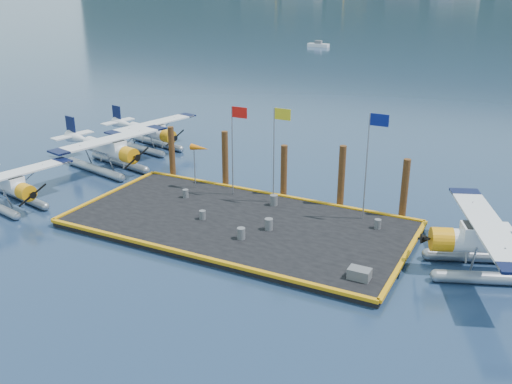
{
  "coord_description": "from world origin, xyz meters",
  "views": [
    {
      "loc": [
        15.22,
        -27.33,
        14.12
      ],
      "look_at": [
        0.16,
        2.0,
        1.63
      ],
      "focal_mm": 40.0,
      "sensor_mm": 36.0,
      "label": 1
    }
  ],
  "objects_px": {
    "drum_5": "(274,200)",
    "crate": "(359,274)",
    "flagpole_red": "(235,137)",
    "piling_3": "(341,178)",
    "windsock": "(200,149)",
    "drum_0": "(186,193)",
    "piling_1": "(225,161)",
    "drum_4": "(378,224)",
    "drum_1": "(241,233)",
    "flagpole_yellow": "(277,141)",
    "drum_2": "(269,224)",
    "seaplane_a": "(8,187)",
    "piling_0": "(172,153)",
    "drum_3": "(202,215)",
    "piling_4": "(404,191)",
    "seaplane_b": "(109,151)",
    "piling_2": "(284,173)",
    "seaplane_d": "(493,245)",
    "seaplane_c": "(150,134)",
    "flagpole_blue": "(371,151)"
  },
  "relations": [
    {
      "from": "piling_2",
      "to": "piling_3",
      "type": "xyz_separation_m",
      "value": [
        4.0,
        0.0,
        0.25
      ]
    },
    {
      "from": "seaplane_d",
      "to": "drum_5",
      "type": "height_order",
      "value": "seaplane_d"
    },
    {
      "from": "seaplane_a",
      "to": "piling_0",
      "type": "xyz_separation_m",
      "value": [
        6.41,
        9.24,
        0.66
      ]
    },
    {
      "from": "drum_3",
      "to": "windsock",
      "type": "relative_size",
      "value": 0.18
    },
    {
      "from": "drum_3",
      "to": "flagpole_red",
      "type": "bearing_deg",
      "value": 92.79
    },
    {
      "from": "drum_0",
      "to": "piling_1",
      "type": "xyz_separation_m",
      "value": [
        1.01,
        3.54,
        1.42
      ]
    },
    {
      "from": "seaplane_d",
      "to": "piling_3",
      "type": "bearing_deg",
      "value": 43.36
    },
    {
      "from": "drum_1",
      "to": "flagpole_yellow",
      "type": "relative_size",
      "value": 0.1
    },
    {
      "from": "drum_5",
      "to": "crate",
      "type": "relative_size",
      "value": 0.64
    },
    {
      "from": "crate",
      "to": "drum_4",
      "type": "bearing_deg",
      "value": 97.91
    },
    {
      "from": "piling_1",
      "to": "piling_4",
      "type": "height_order",
      "value": "piling_1"
    },
    {
      "from": "drum_2",
      "to": "piling_1",
      "type": "distance_m",
      "value": 8.45
    },
    {
      "from": "crate",
      "to": "windsock",
      "type": "distance_m",
      "value": 15.57
    },
    {
      "from": "drum_1",
      "to": "piling_4",
      "type": "distance_m",
      "value": 10.43
    },
    {
      "from": "windsock",
      "to": "seaplane_b",
      "type": "bearing_deg",
      "value": 172.94
    },
    {
      "from": "drum_1",
      "to": "drum_2",
      "type": "distance_m",
      "value": 1.99
    },
    {
      "from": "seaplane_b",
      "to": "drum_1",
      "type": "height_order",
      "value": "seaplane_b"
    },
    {
      "from": "crate",
      "to": "piling_3",
      "type": "bearing_deg",
      "value": 114.76
    },
    {
      "from": "seaplane_a",
      "to": "piling_4",
      "type": "distance_m",
      "value": 25.18
    },
    {
      "from": "drum_1",
      "to": "drum_4",
      "type": "height_order",
      "value": "drum_1"
    },
    {
      "from": "drum_3",
      "to": "drum_5",
      "type": "relative_size",
      "value": 0.8
    },
    {
      "from": "drum_5",
      "to": "seaplane_b",
      "type": "bearing_deg",
      "value": 173.74
    },
    {
      "from": "piling_3",
      "to": "piling_4",
      "type": "xyz_separation_m",
      "value": [
        4.0,
        0.0,
        -0.15
      ]
    },
    {
      "from": "crate",
      "to": "piling_1",
      "type": "xyz_separation_m",
      "value": [
        -12.55,
        8.79,
        1.43
      ]
    },
    {
      "from": "drum_1",
      "to": "flagpole_blue",
      "type": "relative_size",
      "value": 0.1
    },
    {
      "from": "windsock",
      "to": "piling_4",
      "type": "distance_m",
      "value": 13.68
    },
    {
      "from": "flagpole_red",
      "to": "windsock",
      "type": "bearing_deg",
      "value": 180.0
    },
    {
      "from": "drum_4",
      "to": "crate",
      "type": "distance_m",
      "value": 6.26
    },
    {
      "from": "drum_1",
      "to": "piling_3",
      "type": "distance_m",
      "value": 8.23
    },
    {
      "from": "flagpole_red",
      "to": "piling_3",
      "type": "bearing_deg",
      "value": 13.25
    },
    {
      "from": "drum_4",
      "to": "piling_4",
      "type": "bearing_deg",
      "value": 72.61
    },
    {
      "from": "seaplane_a",
      "to": "windsock",
      "type": "height_order",
      "value": "windsock"
    },
    {
      "from": "seaplane_b",
      "to": "drum_1",
      "type": "bearing_deg",
      "value": 78.54
    },
    {
      "from": "piling_1",
      "to": "drum_1",
      "type": "bearing_deg",
      "value": -54.53
    },
    {
      "from": "flagpole_red",
      "to": "crate",
      "type": "bearing_deg",
      "value": -33.53
    },
    {
      "from": "drum_5",
      "to": "piling_2",
      "type": "height_order",
      "value": "piling_2"
    },
    {
      "from": "windsock",
      "to": "drum_0",
      "type": "bearing_deg",
      "value": -89.48
    },
    {
      "from": "piling_0",
      "to": "piling_3",
      "type": "bearing_deg",
      "value": 0.0
    },
    {
      "from": "drum_2",
      "to": "drum_4",
      "type": "xyz_separation_m",
      "value": [
        5.55,
        3.06,
        -0.06
      ]
    },
    {
      "from": "drum_4",
      "to": "windsock",
      "type": "distance_m",
      "value": 13.01
    },
    {
      "from": "flagpole_yellow",
      "to": "piling_0",
      "type": "height_order",
      "value": "flagpole_yellow"
    },
    {
      "from": "seaplane_b",
      "to": "seaplane_c",
      "type": "height_order",
      "value": "seaplane_b"
    },
    {
      "from": "drum_3",
      "to": "drum_4",
      "type": "relative_size",
      "value": 0.99
    },
    {
      "from": "drum_0",
      "to": "drum_1",
      "type": "bearing_deg",
      "value": -31.74
    },
    {
      "from": "drum_0",
      "to": "piling_2",
      "type": "bearing_deg",
      "value": 32.76
    },
    {
      "from": "drum_4",
      "to": "flagpole_yellow",
      "type": "relative_size",
      "value": 0.09
    },
    {
      "from": "drum_1",
      "to": "drum_2",
      "type": "xyz_separation_m",
      "value": [
        0.83,
        1.81,
        0.01
      ]
    },
    {
      "from": "seaplane_d",
      "to": "flagpole_yellow",
      "type": "distance_m",
      "value": 13.96
    },
    {
      "from": "drum_0",
      "to": "flagpole_red",
      "type": "bearing_deg",
      "value": 35.61
    },
    {
      "from": "seaplane_b",
      "to": "drum_2",
      "type": "xyz_separation_m",
      "value": [
        16.18,
        -5.16,
        -0.79
      ]
    }
  ]
}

